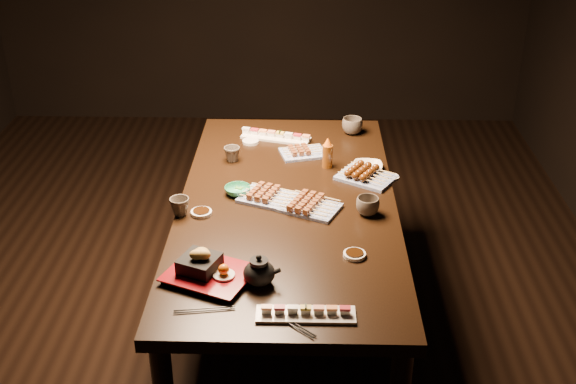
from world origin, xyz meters
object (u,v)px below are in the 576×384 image
(yakitori_plate_right, at_px, (310,203))
(yakitori_plate_left, at_px, (303,149))
(teacup_near_left, at_px, (180,207))
(dining_table, at_px, (288,276))
(teacup_far_left, at_px, (232,154))
(sushi_platter_near, at_px, (306,311))
(edamame_bowl_cream, at_px, (368,167))
(teapot, at_px, (259,270))
(teacup_far_right, at_px, (352,126))
(edamame_bowl_green, at_px, (238,190))
(teacup_mid_right, at_px, (368,206))
(sushi_platter_far, at_px, (276,135))
(yakitori_plate_center, at_px, (268,193))
(condiment_bottle, at_px, (327,152))
(tempura_tray, at_px, (209,265))

(yakitori_plate_right, distance_m, yakitori_plate_left, 0.53)
(yakitori_plate_right, xyz_separation_m, teacup_near_left, (-0.52, -0.06, 0.01))
(dining_table, bearing_deg, teacup_far_left, 138.46)
(sushi_platter_near, bearing_deg, edamame_bowl_cream, 75.27)
(teapot, bearing_deg, dining_table, 85.77)
(dining_table, xyz_separation_m, teacup_far_right, (0.31, 0.73, 0.42))
(yakitori_plate_right, height_order, edamame_bowl_cream, yakitori_plate_right)
(teacup_far_left, bearing_deg, teacup_far_right, 30.53)
(dining_table, bearing_deg, teacup_near_left, -150.70)
(edamame_bowl_green, height_order, teacup_mid_right, teacup_mid_right)
(sushi_platter_far, relative_size, yakitori_plate_center, 1.51)
(yakitori_plate_center, xyz_separation_m, yakitori_plate_left, (0.14, 0.45, -0.00))
(dining_table, height_order, condiment_bottle, condiment_bottle)
(tempura_tray, relative_size, teacup_near_left, 3.61)
(edamame_bowl_cream, distance_m, teacup_near_left, 0.89)
(teacup_near_left, bearing_deg, yakitori_plate_right, 6.10)
(yakitori_plate_center, relative_size, teacup_mid_right, 2.41)
(teacup_far_left, xyz_separation_m, teacup_far_right, (0.57, 0.34, 0.01))
(yakitori_plate_left, relative_size, teacup_near_left, 2.60)
(sushi_platter_far, xyz_separation_m, yakitori_plate_center, (-0.01, -0.63, 0.01))
(teacup_mid_right, relative_size, teacup_far_right, 0.92)
(dining_table, distance_m, yakitori_plate_center, 0.41)
(edamame_bowl_cream, bearing_deg, teacup_far_left, 172.11)
(teacup_mid_right, height_order, teacup_far_left, teacup_mid_right)
(yakitori_plate_right, xyz_separation_m, teapot, (-0.18, -0.52, 0.03))
(yakitori_plate_right, distance_m, teacup_far_right, 0.82)
(teapot, xyz_separation_m, condiment_bottle, (0.25, 0.92, 0.02))
(tempura_tray, bearing_deg, dining_table, 88.24)
(teacup_near_left, distance_m, teacup_far_left, 0.53)
(yakitori_plate_right, xyz_separation_m, teacup_far_left, (-0.36, 0.45, 0.01))
(yakitori_plate_center, bearing_deg, yakitori_plate_left, 94.62)
(tempura_tray, relative_size, teapot, 2.20)
(teacup_mid_right, bearing_deg, dining_table, 163.79)
(teacup_mid_right, bearing_deg, teapot, -129.58)
(yakitori_plate_left, xyz_separation_m, edamame_bowl_green, (-0.27, -0.41, -0.01))
(sushi_platter_far, distance_m, tempura_tray, 1.22)
(dining_table, height_order, teacup_far_left, teacup_far_left)
(teacup_mid_right, bearing_deg, teacup_far_left, 140.71)
(edamame_bowl_green, bearing_deg, teacup_near_left, -139.97)
(edamame_bowl_cream, bearing_deg, teacup_mid_right, -94.28)
(edamame_bowl_cream, bearing_deg, tempura_tray, -125.32)
(sushi_platter_near, bearing_deg, teacup_near_left, 127.83)
(sushi_platter_near, relative_size, teacup_mid_right, 3.41)
(yakitori_plate_center, bearing_deg, teacup_near_left, -136.28)
(teacup_far_left, bearing_deg, yakitori_plate_center, -63.46)
(teacup_far_right, bearing_deg, teacup_near_left, -130.99)
(teacup_far_right, bearing_deg, teacup_far_left, -149.47)
(teacup_far_left, bearing_deg, teacup_near_left, -107.68)
(condiment_bottle, bearing_deg, tempura_tray, -115.55)
(sushi_platter_near, distance_m, teacup_mid_right, 0.72)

